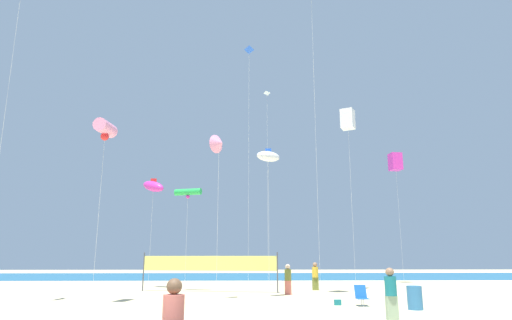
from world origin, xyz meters
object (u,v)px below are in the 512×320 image
at_px(folding_beach_chair, 361,295).
at_px(beachgoer_teal_shirt, 391,292).
at_px(beach_handbag, 338,302).
at_px(kite_magenta_box, 395,162).
at_px(volleyball_net, 209,265).
at_px(kite_white_box, 348,119).
at_px(kite_white_inflatable, 268,157).
at_px(kite_blue_diamond, 249,56).
at_px(trash_barrel, 415,298).
at_px(kite_pink_delta, 219,144).
at_px(kite_white_diamond, 267,100).
at_px(kite_pink_tube, 105,129).
at_px(beachgoer_mustard_shirt, 315,275).
at_px(kite_green_tube, 188,192).
at_px(kite_magenta_inflatable, 153,186).
at_px(beachgoer_olive_shirt, 288,278).

bearing_deg(folding_beach_chair, beachgoer_teal_shirt, -102.60).
xyz_separation_m(beach_handbag, kite_magenta_box, (8.79, 15.71, 9.96)).
distance_m(volleyball_net, kite_white_box, 13.50).
height_order(kite_white_inflatable, kite_blue_diamond, kite_blue_diamond).
xyz_separation_m(trash_barrel, kite_pink_delta, (-8.36, 3.83, 7.49)).
height_order(kite_white_diamond, kite_blue_diamond, kite_blue_diamond).
bearing_deg(kite_pink_tube, folding_beach_chair, -3.30).
bearing_deg(kite_blue_diamond, beachgoer_mustard_shirt, -16.23).
bearing_deg(beach_handbag, folding_beach_chair, -14.50).
height_order(beachgoer_mustard_shirt, kite_green_tube, kite_green_tube).
xyz_separation_m(kite_white_diamond, kite_pink_delta, (-3.42, -14.74, -7.98)).
height_order(folding_beach_chair, kite_magenta_inflatable, kite_magenta_inflatable).
distance_m(folding_beach_chair, kite_pink_tube, 14.35).
xyz_separation_m(kite_green_tube, kite_magenta_inflatable, (-2.85, 2.75, 0.82)).
bearing_deg(beach_handbag, beachgoer_teal_shirt, -79.53).
bearing_deg(kite_magenta_inflatable, beach_handbag, -45.53).
bearing_deg(beachgoer_teal_shirt, kite_pink_delta, 95.79).
height_order(kite_white_inflatable, kite_white_box, kite_white_box).
height_order(kite_green_tube, kite_magenta_inflatable, kite_magenta_inflatable).
relative_size(trash_barrel, kite_magenta_box, 0.09).
bearing_deg(kite_white_box, folding_beach_chair, -102.84).
bearing_deg(kite_magenta_inflatable, kite_blue_diamond, -3.92).
distance_m(beachgoer_olive_shirt, kite_pink_tube, 13.05).
distance_m(kite_magenta_inflatable, kite_white_box, 14.58).
bearing_deg(volleyball_net, folding_beach_chair, -47.75).
height_order(beachgoer_olive_shirt, kite_blue_diamond, kite_blue_diamond).
relative_size(kite_green_tube, kite_white_diamond, 0.39).
distance_m(kite_green_tube, kite_white_box, 11.98).
xyz_separation_m(beachgoer_olive_shirt, kite_blue_diamond, (-2.24, 4.71, 16.24)).
relative_size(folding_beach_chair, volleyball_net, 0.10).
relative_size(beach_handbag, kite_pink_tube, 0.04).
xyz_separation_m(beachgoer_olive_shirt, kite_white_inflatable, (-1.23, -2.25, 6.71)).
bearing_deg(beachgoer_olive_shirt, kite_blue_diamond, -131.73).
distance_m(kite_magenta_inflatable, kite_magenta_box, 20.31).
xyz_separation_m(kite_magenta_inflatable, kite_white_box, (13.67, -2.69, 4.32)).
bearing_deg(kite_magenta_box, volleyball_net, -152.65).
xyz_separation_m(beachgoer_teal_shirt, kite_magenta_inflatable, (-11.58, 15.62, 6.15)).
distance_m(beachgoer_mustard_shirt, beach_handbag, 9.22).
xyz_separation_m(kite_pink_delta, kite_magenta_box, (14.34, 13.69, 2.12)).
bearing_deg(trash_barrel, volleyball_net, 133.53).
relative_size(kite_magenta_inflatable, kite_pink_tube, 0.89).
bearing_deg(volleyball_net, beach_handbag, -51.00).
distance_m(beachgoer_olive_shirt, kite_white_box, 11.71).
bearing_deg(kite_white_inflatable, kite_white_box, 39.25).
xyz_separation_m(kite_white_diamond, kite_white_inflatable, (-0.73, -13.28, -8.33)).
height_order(beach_handbag, kite_white_box, kite_white_box).
bearing_deg(trash_barrel, beachgoer_teal_shirt, -123.70).
distance_m(trash_barrel, volleyball_net, 13.38).
xyz_separation_m(folding_beach_chair, kite_green_tube, (-8.88, 8.43, 5.79)).
distance_m(kite_pink_tube, kite_white_box, 16.32).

